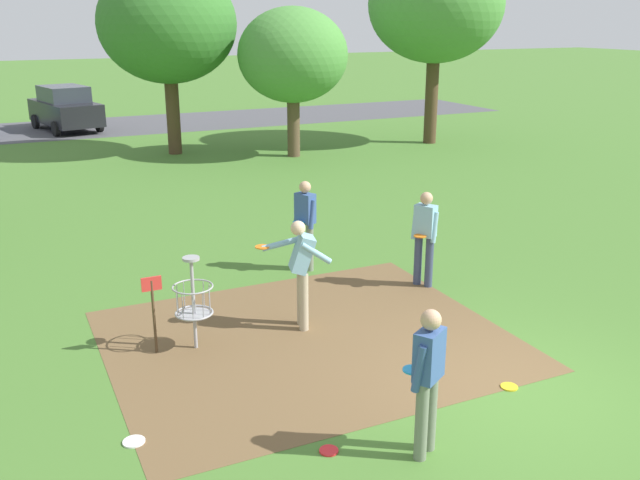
# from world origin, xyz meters

# --- Properties ---
(ground_plane) EXTENTS (160.00, 160.00, 0.00)m
(ground_plane) POSITION_xyz_m (0.00, 0.00, 0.00)
(ground_plane) COLOR #47752D
(dirt_tee_pad) EXTENTS (5.74, 4.86, 0.01)m
(dirt_tee_pad) POSITION_xyz_m (-1.80, 2.50, 0.00)
(dirt_tee_pad) COLOR brown
(dirt_tee_pad) RESTS_ON ground
(disc_golf_basket) EXTENTS (0.98, 0.58, 1.39)m
(disc_golf_basket) POSITION_xyz_m (-3.44, 2.95, 0.75)
(disc_golf_basket) COLOR #9E9EA3
(disc_golf_basket) RESTS_ON ground
(player_foreground_watching) EXTENTS (1.01, 0.71, 1.71)m
(player_foreground_watching) POSITION_xyz_m (-1.71, 2.95, 0.99)
(player_foreground_watching) COLOR tan
(player_foreground_watching) RESTS_ON ground
(player_throwing) EXTENTS (0.49, 0.45, 1.71)m
(player_throwing) POSITION_xyz_m (-1.81, -0.63, 0.97)
(player_throwing) COLOR slate
(player_throwing) RESTS_ON ground
(player_waiting_left) EXTENTS (0.45, 0.49, 1.71)m
(player_waiting_left) POSITION_xyz_m (-0.60, 5.30, 0.97)
(player_waiting_left) COLOR slate
(player_waiting_left) RESTS_ON ground
(player_waiting_right) EXTENTS (0.45, 0.49, 1.71)m
(player_waiting_right) POSITION_xyz_m (0.96, 3.65, 0.97)
(player_waiting_right) COLOR #384260
(player_waiting_right) RESTS_ON ground
(frisbee_near_basket) EXTENTS (0.21, 0.21, 0.02)m
(frisbee_near_basket) POSITION_xyz_m (-2.74, -0.16, 0.01)
(frisbee_near_basket) COLOR red
(frisbee_near_basket) RESTS_ON ground
(frisbee_by_tee) EXTENTS (0.25, 0.25, 0.02)m
(frisbee_by_tee) POSITION_xyz_m (-4.66, 0.93, 0.01)
(frisbee_by_tee) COLOR white
(frisbee_by_tee) RESTS_ON ground
(frisbee_mid_grass) EXTENTS (0.22, 0.22, 0.02)m
(frisbee_mid_grass) POSITION_xyz_m (-0.02, 0.11, 0.01)
(frisbee_mid_grass) COLOR gold
(frisbee_mid_grass) RESTS_ON ground
(tree_near_left) EXTENTS (4.89, 4.89, 7.09)m
(tree_near_left) POSITION_xyz_m (9.39, 16.10, 4.99)
(tree_near_left) COLOR #4C3823
(tree_near_left) RESTS_ON ground
(tree_near_right) EXTENTS (3.65, 3.65, 4.93)m
(tree_near_right) POSITION_xyz_m (3.66, 15.83, 3.35)
(tree_near_right) COLOR brown
(tree_near_right) RESTS_ON ground
(tree_mid_center) EXTENTS (4.61, 4.61, 6.32)m
(tree_mid_center) POSITION_xyz_m (0.08, 18.05, 4.34)
(tree_mid_center) COLOR #4C3823
(tree_mid_center) RESTS_ON ground
(parking_lot_strip) EXTENTS (36.00, 6.00, 0.01)m
(parking_lot_strip) POSITION_xyz_m (0.00, 25.59, 0.00)
(parking_lot_strip) COLOR #4C4C51
(parking_lot_strip) RESTS_ON ground
(parked_car_center_left) EXTENTS (2.71, 4.50, 1.84)m
(parked_car_center_left) POSITION_xyz_m (-2.76, 25.22, 0.92)
(parked_car_center_left) COLOR black
(parked_car_center_left) RESTS_ON ground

